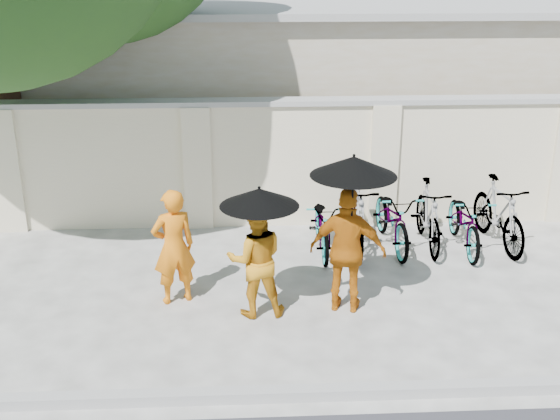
{
  "coord_description": "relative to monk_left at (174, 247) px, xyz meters",
  "views": [
    {
      "loc": [
        -0.23,
        -7.7,
        4.31
      ],
      "look_at": [
        0.21,
        0.85,
        1.1
      ],
      "focal_mm": 45.0,
      "sensor_mm": 36.0,
      "label": 1
    }
  ],
  "objects": [
    {
      "name": "bike_2",
      "position": [
        3.14,
        1.61,
        -0.3
      ],
      "size": [
        0.73,
        1.81,
        0.93
      ],
      "primitive_type": "imported",
      "rotation": [
        0.0,
        0.0,
        0.07
      ],
      "color": "#A1A2B0",
      "rests_on": "ground"
    },
    {
      "name": "bike_1",
      "position": [
        2.6,
        1.59,
        -0.22
      ],
      "size": [
        0.64,
        1.83,
        1.08
      ],
      "primitive_type": "imported",
      "rotation": [
        0.0,
        0.0,
        -0.07
      ],
      "color": "#A1A2B0",
      "rests_on": "ground"
    },
    {
      "name": "parasol_right",
      "position": [
        2.19,
        -0.41,
        1.16
      ],
      "size": [
        1.03,
        1.03,
        1.13
      ],
      "color": "black",
      "rests_on": "ground"
    },
    {
      "name": "kerb",
      "position": [
        1.16,
        -2.19,
        -0.7
      ],
      "size": [
        40.0,
        0.16,
        0.12
      ],
      "primitive_type": "cube",
      "color": "#949494",
      "rests_on": "ground"
    },
    {
      "name": "bike_4",
      "position": [
        4.22,
        1.49,
        -0.32
      ],
      "size": [
        0.66,
        1.71,
        0.89
      ],
      "primitive_type": "imported",
      "rotation": [
        0.0,
        0.0,
        -0.04
      ],
      "color": "#A1A2B0",
      "rests_on": "ground"
    },
    {
      "name": "bike_3",
      "position": [
        3.68,
        1.59,
        -0.26
      ],
      "size": [
        0.55,
        1.7,
        1.01
      ],
      "primitive_type": "imported",
      "rotation": [
        0.0,
        0.0,
        -0.05
      ],
      "color": "#A1A2B0",
      "rests_on": "ground"
    },
    {
      "name": "compound_wall",
      "position": [
        2.16,
        2.71,
        0.24
      ],
      "size": [
        20.0,
        0.3,
        2.0
      ],
      "primitive_type": "cube",
      "color": "beige",
      "rests_on": "ground"
    },
    {
      "name": "ground",
      "position": [
        1.16,
        -0.49,
        -0.76
      ],
      "size": [
        80.0,
        80.0,
        0.0
      ],
      "primitive_type": "plane",
      "color": "beige"
    },
    {
      "name": "bike_5",
      "position": [
        4.76,
        1.58,
        -0.24
      ],
      "size": [
        0.67,
        1.79,
        1.05
      ],
      "primitive_type": "imported",
      "rotation": [
        0.0,
        0.0,
        0.1
      ],
      "color": "#A1A2B0",
      "rests_on": "ground"
    },
    {
      "name": "monk_left",
      "position": [
        0.0,
        0.0,
        0.0
      ],
      "size": [
        0.65,
        0.54,
        1.53
      ],
      "primitive_type": "imported",
      "rotation": [
        0.0,
        0.0,
        3.52
      ],
      "color": "orange",
      "rests_on": "ground"
    },
    {
      "name": "monk_right",
      "position": [
        2.17,
        -0.33,
        0.04
      ],
      "size": [
        1.02,
        0.63,
        1.61
      ],
      "primitive_type": "imported",
      "rotation": [
        0.0,
        0.0,
        2.87
      ],
      "color": "#B55E0E",
      "rests_on": "ground"
    },
    {
      "name": "bike_0",
      "position": [
        2.07,
        1.5,
        -0.34
      ],
      "size": [
        0.58,
        1.63,
        0.86
      ],
      "primitive_type": "imported",
      "rotation": [
        0.0,
        0.0,
        -0.01
      ],
      "color": "#A1A2B0",
      "rests_on": "ground"
    },
    {
      "name": "monk_center",
      "position": [
        1.03,
        -0.38,
        -0.02
      ],
      "size": [
        0.76,
        0.61,
        1.48
      ],
      "primitive_type": "imported",
      "rotation": [
        0.0,
        0.0,
        3.21
      ],
      "color": "#C77F15",
      "rests_on": "ground"
    },
    {
      "name": "building_behind",
      "position": [
        3.16,
        6.51,
        0.84
      ],
      "size": [
        14.0,
        6.0,
        3.2
      ],
      "primitive_type": "cube",
      "color": "#B5AFA4",
      "rests_on": "ground"
    },
    {
      "name": "parasol_center",
      "position": [
        1.08,
        -0.46,
        0.81
      ],
      "size": [
        0.95,
        0.95,
        0.85
      ],
      "color": "black",
      "rests_on": "ground"
    }
  ]
}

